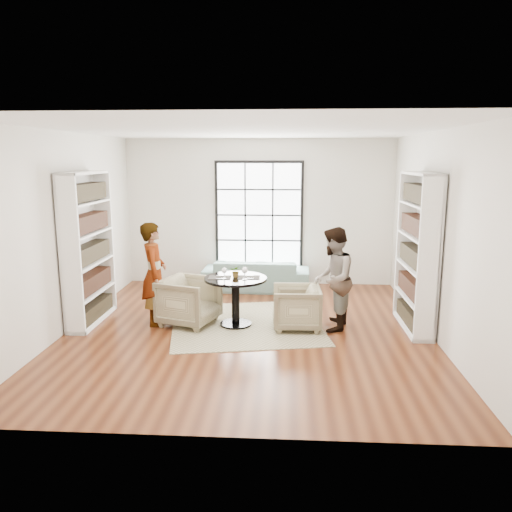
# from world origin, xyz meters

# --- Properties ---
(ground) EXTENTS (6.00, 6.00, 0.00)m
(ground) POSITION_xyz_m (0.00, 0.00, 0.00)
(ground) COLOR brown
(room_shell) EXTENTS (6.00, 6.01, 6.00)m
(room_shell) POSITION_xyz_m (0.00, 0.54, 1.26)
(room_shell) COLOR silver
(room_shell) RESTS_ON ground
(rug) EXTENTS (2.69, 2.69, 0.01)m
(rug) POSITION_xyz_m (-0.06, 0.30, 0.01)
(rug) COLOR tan
(rug) RESTS_ON ground
(pedestal_table) EXTENTS (0.98, 0.98, 0.78)m
(pedestal_table) POSITION_xyz_m (-0.21, 0.23, 0.56)
(pedestal_table) COLOR black
(pedestal_table) RESTS_ON ground
(sofa) EXTENTS (2.13, 0.89, 0.61)m
(sofa) POSITION_xyz_m (-0.02, 2.45, 0.31)
(sofa) COLOR slate
(sofa) RESTS_ON ground
(armchair_left) EXTENTS (1.04, 1.03, 0.75)m
(armchair_left) POSITION_xyz_m (-0.95, 0.25, 0.38)
(armchair_left) COLOR tan
(armchair_left) RESTS_ON ground
(armchair_right) EXTENTS (0.76, 0.74, 0.67)m
(armchair_right) POSITION_xyz_m (0.74, 0.15, 0.33)
(armchair_right) COLOR tan
(armchair_right) RESTS_ON ground
(person_left) EXTENTS (0.50, 0.66, 1.63)m
(person_left) POSITION_xyz_m (-1.50, 0.25, 0.81)
(person_left) COLOR gray
(person_left) RESTS_ON ground
(person_right) EXTENTS (0.75, 0.88, 1.59)m
(person_right) POSITION_xyz_m (1.29, 0.15, 0.79)
(person_right) COLOR gray
(person_right) RESTS_ON ground
(placemat_left) EXTENTS (0.35, 0.27, 0.01)m
(placemat_left) POSITION_xyz_m (-0.45, 0.20, 0.78)
(placemat_left) COLOR black
(placemat_left) RESTS_ON pedestal_table
(placemat_right) EXTENTS (0.35, 0.27, 0.01)m
(placemat_right) POSITION_xyz_m (-0.00, 0.24, 0.78)
(placemat_right) COLOR black
(placemat_right) RESTS_ON pedestal_table
(cutlery_left) EXTENTS (0.15, 0.23, 0.01)m
(cutlery_left) POSITION_xyz_m (-0.45, 0.20, 0.79)
(cutlery_left) COLOR silver
(cutlery_left) RESTS_ON placemat_left
(cutlery_right) EXTENTS (0.15, 0.23, 0.01)m
(cutlery_right) POSITION_xyz_m (-0.00, 0.24, 0.79)
(cutlery_right) COLOR silver
(cutlery_right) RESTS_ON placemat_right
(wine_glass_left) EXTENTS (0.08, 0.08, 0.18)m
(wine_glass_left) POSITION_xyz_m (-0.37, 0.13, 0.91)
(wine_glass_left) COLOR silver
(wine_glass_left) RESTS_ON pedestal_table
(wine_glass_right) EXTENTS (0.09, 0.09, 0.20)m
(wine_glass_right) POSITION_xyz_m (-0.06, 0.09, 0.92)
(wine_glass_right) COLOR silver
(wine_glass_right) RESTS_ON pedestal_table
(flower_centerpiece) EXTENTS (0.19, 0.18, 0.19)m
(flower_centerpiece) POSITION_xyz_m (-0.20, 0.25, 0.87)
(flower_centerpiece) COLOR gray
(flower_centerpiece) RESTS_ON pedestal_table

